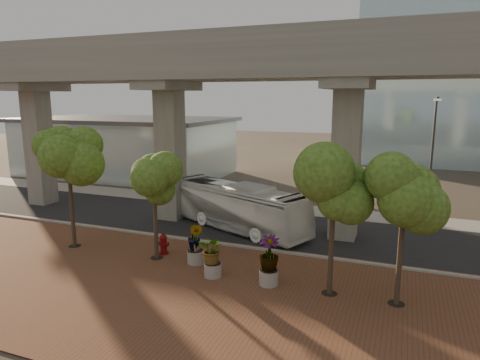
% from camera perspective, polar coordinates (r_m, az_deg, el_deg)
% --- Properties ---
extents(ground, '(160.00, 160.00, 0.00)m').
position_cam_1_polar(ground, '(26.96, 0.02, -7.49)').
color(ground, '#3A332A').
rests_on(ground, ground).
extents(brick_plaza, '(70.00, 13.00, 0.06)m').
position_cam_1_polar(brick_plaza, '(20.23, -8.46, -14.04)').
color(brick_plaza, brown).
rests_on(brick_plaza, ground).
extents(asphalt_road, '(90.00, 8.00, 0.04)m').
position_cam_1_polar(asphalt_road, '(28.74, 1.47, -6.27)').
color(asphalt_road, black).
rests_on(asphalt_road, ground).
extents(curb_strip, '(70.00, 0.25, 0.16)m').
position_cam_1_polar(curb_strip, '(25.19, -1.65, -8.66)').
color(curb_strip, gray).
rests_on(curb_strip, ground).
extents(far_sidewalk, '(90.00, 3.00, 0.06)m').
position_cam_1_polar(far_sidewalk, '(33.77, 4.64, -3.65)').
color(far_sidewalk, gray).
rests_on(far_sidewalk, ground).
extents(transit_viaduct, '(72.00, 5.60, 12.40)m').
position_cam_1_polar(transit_viaduct, '(27.48, 1.55, 8.36)').
color(transit_viaduct, gray).
rests_on(transit_viaduct, ground).
extents(station_pavilion, '(23.00, 13.00, 6.30)m').
position_cam_1_polar(station_pavilion, '(49.71, -15.01, 4.47)').
color(station_pavilion, silver).
rests_on(station_pavilion, ground).
extents(transit_bus, '(10.95, 6.76, 3.03)m').
position_cam_1_polar(transit_bus, '(27.95, -0.50, -3.58)').
color(transit_bus, white).
rests_on(transit_bus, ground).
extents(fire_hydrant, '(0.59, 0.53, 1.18)m').
position_cam_1_polar(fire_hydrant, '(24.10, -10.16, -8.38)').
color(fire_hydrant, '#680B0C').
rests_on(fire_hydrant, ground).
extents(planter_front, '(1.88, 1.88, 2.07)m').
position_cam_1_polar(planter_front, '(20.68, -3.67, -9.50)').
color(planter_front, gray).
rests_on(planter_front, ground).
extents(planter_right, '(2.18, 2.18, 2.33)m').
position_cam_1_polar(planter_right, '(19.78, 3.89, -9.99)').
color(planter_right, '#A8A097').
rests_on(planter_right, ground).
extents(planter_left, '(1.96, 1.96, 2.15)m').
position_cam_1_polar(planter_left, '(22.32, -5.97, -7.83)').
color(planter_left, gray).
rests_on(planter_left, ground).
extents(street_tree_far_west, '(3.77, 3.77, 6.80)m').
position_cam_1_polar(street_tree_far_west, '(25.70, -21.94, 2.54)').
color(street_tree_far_west, '#4D3A2C').
rests_on(street_tree_far_west, ground).
extents(street_tree_near_west, '(3.49, 3.49, 5.78)m').
position_cam_1_polar(street_tree_near_west, '(22.60, -11.41, -0.24)').
color(street_tree_near_west, '#4D3A2C').
rests_on(street_tree_near_west, ground).
extents(street_tree_near_east, '(3.96, 3.96, 6.47)m').
position_cam_1_polar(street_tree_near_east, '(18.35, 12.39, -1.36)').
color(street_tree_near_east, '#4D3A2C').
rests_on(street_tree_near_east, ground).
extents(street_tree_far_east, '(3.67, 3.67, 6.39)m').
position_cam_1_polar(street_tree_far_east, '(18.18, 21.08, -1.79)').
color(street_tree_far_east, '#4D3A2C').
rests_on(street_tree_far_east, ground).
extents(streetlamp_west, '(0.46, 1.34, 9.27)m').
position_cam_1_polar(streetlamp_west, '(35.54, -9.43, 5.78)').
color(streetlamp_west, '#303136').
rests_on(streetlamp_west, ground).
extents(streetlamp_east, '(0.42, 1.24, 8.53)m').
position_cam_1_polar(streetlamp_east, '(30.57, 24.25, 3.32)').
color(streetlamp_east, '#2F2F34').
rests_on(streetlamp_east, ground).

